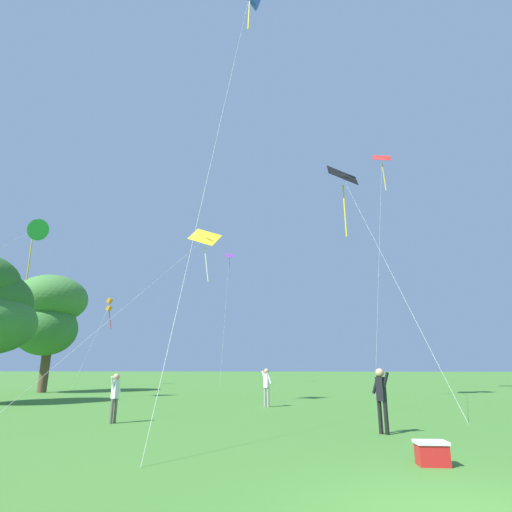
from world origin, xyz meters
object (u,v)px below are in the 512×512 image
at_px(kite_red_high, 382,168).
at_px(tree_left_oak, 49,313).
at_px(kite_purple_streamer, 229,265).
at_px(picnic_cooler, 432,453).
at_px(kite_green_small, 34,229).
at_px(person_near_tree, 381,394).
at_px(person_foreground_watcher, 267,384).
at_px(kite_orange_box, 109,306).
at_px(kite_yellow_diamond, 203,246).
at_px(person_in_red_shirt, 115,393).
at_px(kite_black_large, 344,189).

height_order(kite_red_high, tree_left_oak, kite_red_high).
distance_m(kite_purple_streamer, picnic_cooler, 43.00).
distance_m(kite_green_small, person_near_tree, 22.60).
height_order(person_foreground_watcher, tree_left_oak, tree_left_oak).
relative_size(kite_orange_box, tree_left_oak, 1.07).
xyz_separation_m(kite_yellow_diamond, picnic_cooler, (7.20, -12.53, -8.10)).
bearing_deg(person_in_red_shirt, kite_green_small, 138.50).
xyz_separation_m(kite_purple_streamer, person_near_tree, (9.46, -35.83, -13.04)).
xyz_separation_m(kite_red_high, kite_orange_box, (-28.56, 11.16, -10.20)).
relative_size(kite_green_small, kite_yellow_diamond, 1.05).
height_order(kite_green_small, picnic_cooler, kite_green_small).
bearing_deg(picnic_cooler, kite_red_high, 75.76).
xyz_separation_m(kite_green_small, picnic_cooler, (18.09, -13.90, -9.86)).
xyz_separation_m(kite_green_small, person_near_tree, (18.06, -10.16, -9.02)).
bearing_deg(kite_orange_box, kite_yellow_diamond, -56.39).
relative_size(kite_orange_box, kite_purple_streamer, 0.60).
height_order(kite_red_high, person_in_red_shirt, kite_red_high).
relative_size(kite_red_high, kite_orange_box, 2.17).
relative_size(kite_green_small, picnic_cooler, 19.97).
bearing_deg(kite_purple_streamer, picnic_cooler, -76.51).
bearing_deg(tree_left_oak, person_near_tree, -40.37).
xyz_separation_m(kite_orange_box, person_near_tree, (22.37, -31.66, -7.49)).
bearing_deg(kite_black_large, tree_left_oak, 166.23).
relative_size(kite_black_large, person_near_tree, 8.56).
height_order(kite_yellow_diamond, tree_left_oak, kite_yellow_diamond).
xyz_separation_m(kite_red_high, person_in_red_shirt, (-14.69, -18.80, -17.79)).
distance_m(kite_yellow_diamond, person_in_red_shirt, 10.31).
bearing_deg(kite_green_small, person_near_tree, -29.36).
distance_m(kite_green_small, person_in_red_shirt, 15.69).
bearing_deg(kite_yellow_diamond, kite_purple_streamer, 94.84).
xyz_separation_m(kite_green_small, kite_red_high, (24.25, 10.34, 8.67)).
bearing_deg(kite_black_large, kite_yellow_diamond, -157.12).
height_order(kite_green_small, person_foreground_watcher, kite_green_small).
height_order(kite_orange_box, person_foreground_watcher, kite_orange_box).
bearing_deg(person_foreground_watcher, kite_red_high, 52.15).
xyz_separation_m(kite_green_small, tree_left_oak, (-2.98, 7.73, -4.16)).
bearing_deg(kite_green_small, kite_red_high, 23.10).
height_order(kite_red_high, picnic_cooler, kite_red_high).
height_order(kite_black_large, picnic_cooler, kite_black_large).
height_order(person_near_tree, picnic_cooler, person_near_tree).
distance_m(person_in_red_shirt, picnic_cooler, 10.15).
relative_size(kite_black_large, person_foreground_watcher, 8.65).
xyz_separation_m(person_near_tree, picnic_cooler, (0.03, -3.74, -0.84)).
bearing_deg(tree_left_oak, kite_black_large, -13.77).
relative_size(kite_purple_streamer, person_foreground_watcher, 8.99).
bearing_deg(kite_purple_streamer, kite_yellow_diamond, -85.16).
relative_size(kite_green_small, person_near_tree, 6.76).
height_order(kite_black_large, kite_yellow_diamond, kite_black_large).
relative_size(person_near_tree, person_in_red_shirt, 1.11).
xyz_separation_m(kite_orange_box, person_foreground_watcher, (18.75, -23.78, -7.50)).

